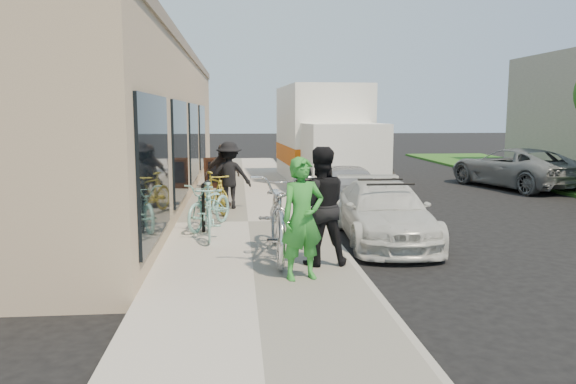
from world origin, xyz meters
name	(u,v)px	position (x,y,z in m)	size (l,w,h in m)	color
ground	(375,263)	(0.00, 0.00, 0.00)	(120.00, 120.00, 0.00)	black
sidewalk	(248,225)	(-2.00, 3.00, 0.07)	(3.00, 34.00, 0.15)	#AAA399
curb	(320,224)	(-0.45, 3.00, 0.07)	(0.12, 34.00, 0.13)	gray
storefront	(132,124)	(-5.24, 7.99, 2.12)	(3.60, 20.00, 4.22)	#CDB28E
bike_rack	(206,200)	(-2.84, 2.29, 0.72)	(0.14, 0.67, 0.95)	black
sandwich_board	(214,173)	(-2.93, 8.52, 0.62)	(0.66, 0.67, 0.91)	black
sedan_white	(384,212)	(0.55, 1.55, 0.56)	(1.77, 3.93, 1.16)	silver
sedan_silver	(349,189)	(0.49, 4.66, 0.60)	(1.41, 3.52, 1.20)	#9F9FA4
moving_truck	(325,141)	(0.77, 10.23, 1.49)	(2.91, 6.96, 3.36)	white
far_car_gray	(515,168)	(6.85, 8.84, 0.65)	(2.17, 4.70, 1.31)	slate
tandem_bike	(279,213)	(-1.56, 0.07, 0.84)	(0.91, 2.62, 1.37)	silver
woman_rider	(302,219)	(-1.34, -1.24, 0.99)	(0.62, 0.40, 1.69)	#2E8B2F
man_standing	(320,206)	(-0.99, -0.51, 1.04)	(0.87, 0.68, 1.79)	black
cruiser_bike_a	(209,211)	(-2.75, 1.50, 0.65)	(0.47, 1.66, 0.99)	#8ACFC3
cruiser_bike_b	(210,205)	(-2.77, 2.41, 0.60)	(0.60, 1.73, 0.91)	#8ACFC3
cruiser_bike_c	(215,193)	(-2.74, 4.12, 0.62)	(0.44, 1.56, 0.94)	gold
bystander_a	(229,175)	(-2.41, 4.72, 0.95)	(1.04, 0.60, 1.60)	black
bystander_b	(222,175)	(-2.59, 5.06, 0.92)	(0.90, 0.37, 1.53)	#504139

